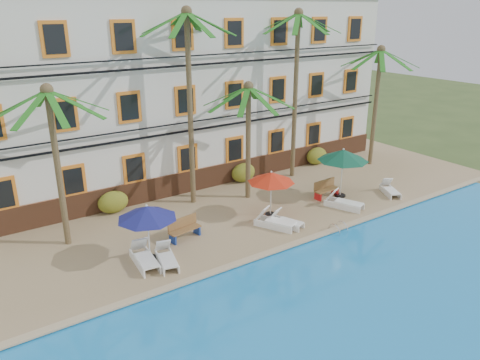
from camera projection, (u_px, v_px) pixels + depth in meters
ground at (293, 237)px, 20.98m from camera, size 100.00×100.00×0.00m
pool_deck at (232, 199)px, 24.82m from camera, size 30.00×12.00×0.25m
swimming_pool at (430, 315)px, 15.52m from camera, size 26.00×12.00×0.20m
pool_coping at (307, 239)px, 20.19m from camera, size 30.00×0.35×0.06m
hotel_building at (184, 88)px, 26.86m from camera, size 25.40×6.44×10.22m
palm_a at (54, 143)px, 18.39m from camera, size 4.56×4.56×6.77m
palm_b at (189, 84)px, 22.09m from camera, size 4.56×4.56×9.54m
palm_c at (248, 122)px, 23.41m from camera, size 4.56×4.56×6.09m
palm_d at (296, 74)px, 25.89m from camera, size 4.56×4.56×9.44m
palm_e at (377, 89)px, 28.44m from camera, size 4.56×4.56×7.38m
shrub_left at (113, 202)px, 22.73m from camera, size 1.50×0.90×1.10m
shrub_mid at (243, 173)px, 26.80m from camera, size 1.50×0.90×1.10m
shrub_right at (317, 156)px, 29.81m from camera, size 1.50×0.90×1.10m
umbrella_blue at (147, 213)px, 18.00m from camera, size 2.36×2.36×2.36m
umbrella_red at (271, 178)px, 22.00m from camera, size 2.25×2.25×2.26m
umbrella_green at (343, 155)px, 24.13m from camera, size 2.66×2.66×2.65m
lounger_a at (144, 257)px, 18.20m from camera, size 0.90×2.01×0.92m
lounger_b at (166, 258)px, 18.24m from camera, size 1.02×1.85×0.83m
lounger_c at (275, 221)px, 21.30m from camera, size 1.46×1.99×0.89m
lounger_d at (285, 221)px, 21.42m from camera, size 1.14×1.73×0.77m
lounger_e at (343, 202)px, 23.39m from camera, size 1.35×2.02×0.90m
lounger_f at (390, 190)px, 25.10m from camera, size 1.29×1.72×0.78m
bench_left at (184, 228)px, 20.22m from camera, size 1.56×0.70×0.93m
bench_right at (326, 189)px, 24.65m from camera, size 1.52×0.55×0.93m
pool_ladder at (338, 230)px, 21.08m from camera, size 0.54×0.74×0.74m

